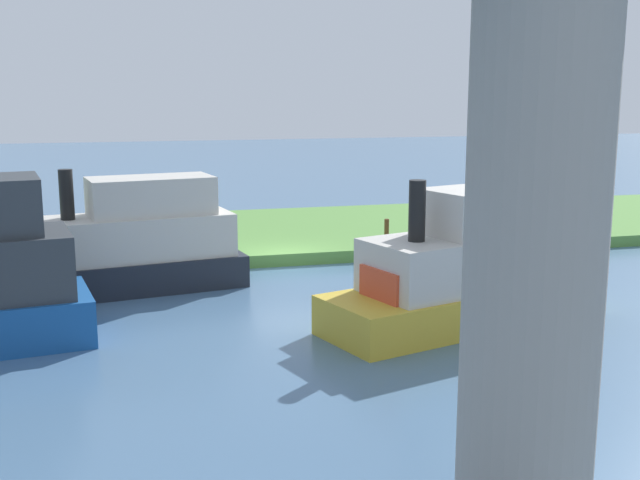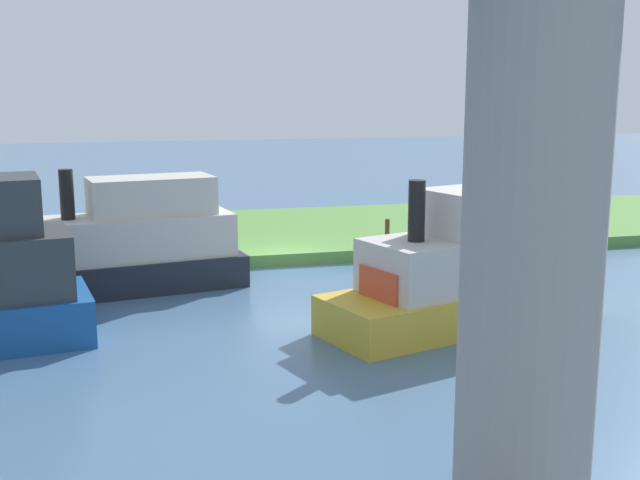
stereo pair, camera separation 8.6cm
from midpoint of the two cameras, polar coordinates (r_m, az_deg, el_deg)
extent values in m
plane|color=#4C7093|center=(31.16, -2.28, -1.94)|extent=(160.00, 160.00, 0.00)
cube|color=#5B9342|center=(36.87, -4.28, 0.45)|extent=(80.00, 12.00, 0.50)
cylinder|color=#9E998E|center=(12.65, 15.51, 2.72)|extent=(2.23, 2.23, 10.39)
cylinder|color=#2D334C|center=(31.50, -8.05, -0.45)|extent=(0.29, 0.29, 0.55)
cylinder|color=blue|center=(31.39, -8.08, 0.58)|extent=(0.39, 0.39, 0.60)
sphere|color=tan|center=(31.32, -8.10, 1.33)|extent=(0.24, 0.24, 0.24)
cylinder|color=brown|center=(33.77, 4.98, 0.73)|extent=(0.20, 0.20, 0.96)
cube|color=#1E232D|center=(28.21, -14.10, -2.45)|extent=(8.78, 4.15, 1.12)
cube|color=beige|center=(28.03, -13.28, 0.24)|extent=(7.07, 3.60, 1.50)
cube|color=beige|center=(27.94, -12.08, 3.18)|extent=(4.51, 2.80, 1.31)
cylinder|color=black|center=(27.48, -17.84, 3.16)|extent=(0.47, 0.47, 1.69)
cube|color=#D84C2D|center=(27.73, -18.76, -0.85)|extent=(1.75, 1.91, 0.84)
cube|color=gold|center=(23.89, 10.24, -4.66)|extent=(9.12, 5.29, 1.15)
cube|color=beige|center=(23.89, 11.21, -1.37)|extent=(7.38, 4.51, 1.54)
cube|color=beige|center=(24.09, 12.51, 2.17)|extent=(4.78, 3.36, 1.35)
cylinder|color=black|center=(22.17, 7.15, 2.11)|extent=(0.48, 0.48, 1.73)
cube|color=#D84C2D|center=(22.20, 5.86, -3.04)|extent=(1.98, 2.11, 0.87)
camera|label=1|loc=(0.04, -89.90, 0.02)|focal=44.03mm
camera|label=2|loc=(0.04, 90.10, -0.02)|focal=44.03mm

